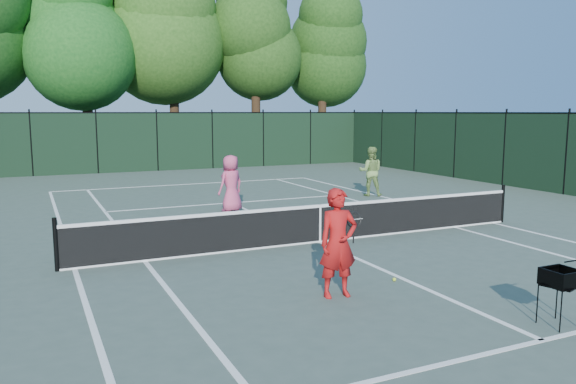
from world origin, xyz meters
name	(u,v)px	position (x,y,z in m)	size (l,w,h in m)	color
ground	(320,242)	(0.00, 0.00, 0.00)	(90.00, 90.00, 0.00)	#435147
sideline_doubles_left	(75,269)	(-5.49, 0.00, 0.00)	(0.10, 23.77, 0.01)	white
sideline_doubles_right	(493,223)	(5.49, 0.00, 0.00)	(0.10, 23.77, 0.01)	white
sideline_singles_left	(145,261)	(-4.12, 0.00, 0.00)	(0.10, 23.77, 0.01)	white
sideline_singles_right	(455,227)	(4.12, 0.00, 0.00)	(0.10, 23.77, 0.01)	white
baseline_far	(189,184)	(0.00, 11.88, 0.00)	(10.97, 0.10, 0.01)	white
service_line_near	(543,340)	(0.00, -6.40, 0.00)	(8.23, 0.10, 0.01)	white
service_line_far	(231,203)	(0.00, 6.40, 0.00)	(8.23, 0.10, 0.01)	white
center_service_line	(320,242)	(0.00, 0.00, 0.00)	(0.10, 12.80, 0.01)	white
tennis_net	(320,222)	(0.00, 0.00, 0.48)	(11.69, 0.09, 1.06)	black
fence_far	(157,142)	(0.00, 18.00, 1.50)	(24.00, 0.05, 3.00)	black
tree_2	(83,26)	(-3.00, 21.80, 7.73)	(6.00, 6.00, 12.40)	black
tree_3	(172,10)	(2.00, 22.30, 9.01)	(7.00, 7.00, 14.45)	black
tree_4	(255,29)	(7.00, 21.60, 8.14)	(6.20, 6.20, 12.97)	black
tree_5	(323,41)	(12.00, 22.10, 7.71)	(5.80, 5.80, 12.23)	black
coach	(338,243)	(-1.59, -3.61, 0.92)	(0.99, 0.61, 1.83)	#B51414
player_pink	(231,184)	(-0.55, 4.79, 0.88)	(1.01, 0.84, 1.76)	#D54B77
player_green	(371,171)	(5.22, 5.80, 0.91)	(1.11, 1.05, 1.81)	#7DA150
ball_hopper	(561,278)	(0.65, -6.09, 0.71)	(0.56, 0.56, 0.84)	black
loose_ball_midcourt	(394,279)	(-0.23, -3.33, 0.03)	(0.07, 0.07, 0.07)	#C6EA30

